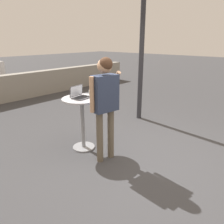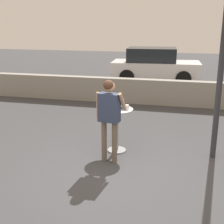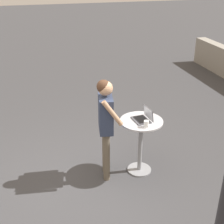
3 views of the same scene
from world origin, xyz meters
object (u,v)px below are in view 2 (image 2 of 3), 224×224
Objects in this scene: coffee_mug at (127,107)px; standing_person at (109,110)px; parked_car_near_street at (154,65)px; cafe_table at (117,122)px; laptop at (117,106)px.

standing_person is (-0.25, -0.59, 0.07)m from coffee_mug.
cafe_table is at bearing -89.28° from parked_car_near_street.
standing_person reaches higher than cafe_table.
cafe_table is 8.64m from parked_car_near_street.
standing_person reaches higher than laptop.
laptop is 0.24m from coffee_mug.
coffee_mug is (0.23, -0.00, 0.36)m from cafe_table.
cafe_table is 8.20× the size of coffee_mug.
standing_person is 9.23m from parked_car_near_street.
coffee_mug is at bearing -87.76° from parked_car_near_street.
parked_car_near_street is at bearing 90.69° from laptop.
laptop is (-0.00, 0.04, 0.36)m from cafe_table.
laptop is at bearing -89.31° from parked_car_near_street.
parked_car_near_street is at bearing 90.72° from cafe_table.
laptop reaches higher than cafe_table.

